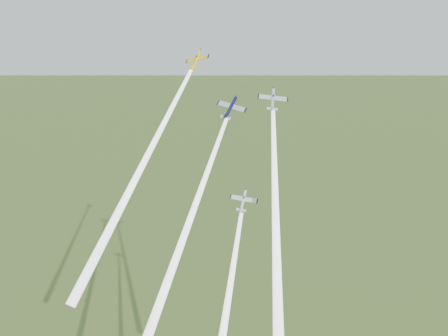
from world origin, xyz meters
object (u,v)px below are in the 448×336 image
plane_navy (230,108)px  plane_silver_right (273,99)px  plane_silver_low (243,201)px  plane_yellow (196,60)px

plane_navy → plane_silver_right: size_ratio=1.11×
plane_silver_low → plane_navy: bearing=115.6°
plane_yellow → plane_navy: (10.48, -4.32, -11.00)m
plane_silver_low → plane_yellow: bearing=132.4°
plane_yellow → plane_silver_right: (22.07, -8.29, -7.60)m
plane_yellow → plane_silver_low: bearing=-24.3°
plane_yellow → plane_navy: plane_yellow is taller
plane_navy → plane_silver_low: size_ratio=1.20×
plane_yellow → plane_silver_right: bearing=-1.6°
plane_navy → plane_silver_low: plane_navy is taller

